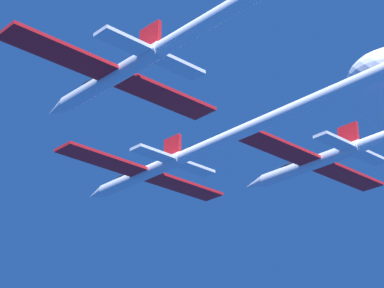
# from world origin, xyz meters

# --- Properties ---
(jet_lead) EXTENTS (20.33, 56.89, 3.37)m
(jet_lead) POSITION_xyz_m (0.77, -14.58, -0.07)
(jet_lead) COLOR white
(jet_left_wing) EXTENTS (20.33, 53.97, 3.37)m
(jet_left_wing) POSITION_xyz_m (-13.41, -26.67, 0.61)
(jet_left_wing) COLOR white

